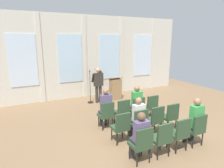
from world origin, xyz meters
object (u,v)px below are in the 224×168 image
at_px(chair_r1_c1, 139,122).
at_px(audience_r1_c1, 138,115).
at_px(chair_r1_c3, 170,115).
at_px(chair_r2_c3, 196,128).
at_px(chair_r1_c2, 155,118).
at_px(chair_r2_c0, 142,143).
at_px(speaker, 98,83).
at_px(chair_r0_c2, 137,108).
at_px(lectern, 115,89).
at_px(chair_r1_c0, 121,126).
at_px(mic_stand, 90,96).
at_px(chair_r0_c0, 106,114).
at_px(audience_r0_c0, 105,106).
at_px(chair_r2_c2, 180,132).
at_px(chair_r0_c3, 151,106).
at_px(chair_r0_c1, 122,111).
at_px(chair_r2_c1, 162,137).
at_px(audience_r2_c3, 195,119).
at_px(audience_r0_c2, 136,102).
at_px(audience_r2_c0, 140,134).

xyz_separation_m(chair_r1_c1, audience_r1_c1, (0.00, 0.08, 0.18)).
relative_size(chair_r1_c3, chair_r2_c3, 1.00).
distance_m(chair_r1_c2, chair_r2_c0, 1.59).
xyz_separation_m(speaker, chair_r0_c2, (0.41, -2.72, -0.43)).
distance_m(lectern, chair_r1_c0, 4.21).
relative_size(mic_stand, chair_r0_c0, 1.65).
xyz_separation_m(audience_r0_c0, chair_r2_c2, (1.21, -2.14, -0.23)).
bearing_deg(chair_r1_c0, mic_stand, 83.60).
xyz_separation_m(lectern, chair_r0_c3, (0.07, -2.80, -0.02)).
distance_m(chair_r0_c1, chair_r2_c2, 2.15).
xyz_separation_m(chair_r0_c1, chair_r2_c1, (0.00, -2.06, 0.00)).
distance_m(audience_r1_c1, chair_r2_c2, 1.28).
relative_size(chair_r2_c0, audience_r2_c3, 0.68).
bearing_deg(chair_r0_c2, chair_r2_c2, -90.00).
bearing_deg(chair_r0_c3, chair_r2_c1, -120.39).
bearing_deg(chair_r2_c3, audience_r0_c2, 105.77).
xyz_separation_m(speaker, audience_r2_c0, (-0.80, -4.70, -0.25)).
bearing_deg(chair_r2_c3, mic_stand, 105.79).
distance_m(chair_r1_c2, audience_r2_c3, 1.15).
xyz_separation_m(chair_r0_c0, chair_r2_c2, (1.21, -2.06, 0.00)).
bearing_deg(audience_r0_c0, chair_r0_c1, -7.34).
bearing_deg(mic_stand, speaker, -15.71).
height_order(speaker, chair_r2_c0, speaker).
height_order(chair_r0_c2, chair_r2_c3, same).
xyz_separation_m(audience_r0_c0, audience_r2_c3, (1.81, -2.06, -0.00)).
bearing_deg(mic_stand, chair_r1_c3, -70.28).
xyz_separation_m(audience_r1_c1, chair_r2_c3, (1.21, -1.11, -0.18)).
relative_size(chair_r0_c2, chair_r2_c2, 1.00).
bearing_deg(audience_r0_c2, chair_r0_c1, -172.49).
relative_size(mic_stand, chair_r0_c3, 1.65).
height_order(chair_r0_c1, audience_r2_c3, audience_r2_c3).
relative_size(audience_r0_c2, chair_r1_c0, 1.44).
relative_size(chair_r2_c1, audience_r2_c3, 0.68).
xyz_separation_m(chair_r0_c0, chair_r2_c0, (0.00, -2.06, 0.00)).
bearing_deg(audience_r2_c3, chair_r1_c2, 122.40).
xyz_separation_m(chair_r0_c3, audience_r1_c1, (-1.21, -0.95, 0.18)).
bearing_deg(audience_r2_c0, chair_r2_c1, -7.84).
bearing_deg(chair_r0_c1, chair_r1_c2, -59.61).
xyz_separation_m(chair_r2_c1, audience_r2_c3, (1.21, 0.08, 0.23)).
distance_m(chair_r0_c3, chair_r2_c3, 2.06).
height_order(mic_stand, chair_r0_c3, mic_stand).
bearing_deg(chair_r2_c0, audience_r0_c0, 90.00).
height_order(speaker, audience_r1_c1, speaker).
xyz_separation_m(speaker, lectern, (0.95, 0.08, -0.42)).
bearing_deg(lectern, chair_r0_c1, -112.21).
distance_m(audience_r0_c2, chair_r0_c3, 0.65).
height_order(audience_r0_c2, chair_r1_c3, audience_r0_c2).
bearing_deg(audience_r0_c2, chair_r2_c1, -105.77).
distance_m(mic_stand, chair_r0_c3, 3.15).
height_order(audience_r1_c1, audience_r2_c3, audience_r2_c3).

